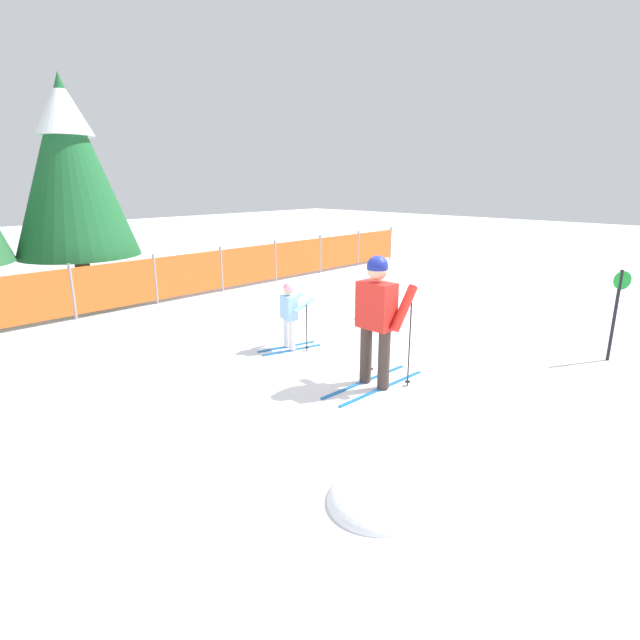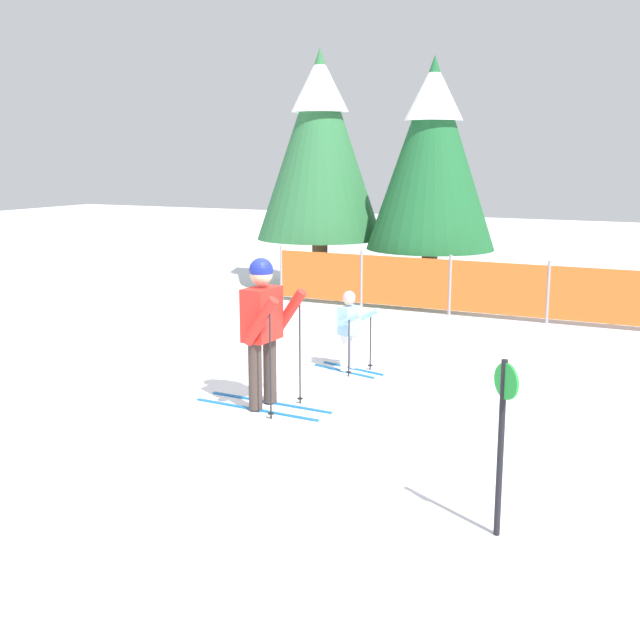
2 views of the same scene
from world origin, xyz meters
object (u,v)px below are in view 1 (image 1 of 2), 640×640
at_px(skier_child, 290,310).
at_px(safety_fence, 250,265).
at_px(skier_adult, 377,310).
at_px(conifer_near, 69,165).
at_px(trail_marker, 617,305).

height_order(skier_child, safety_fence, safety_fence).
relative_size(skier_adult, conifer_near, 0.36).
bearing_deg(skier_child, skier_adult, -81.75).
bearing_deg(skier_child, safety_fence, 73.75).
height_order(conifer_near, trail_marker, conifer_near).
height_order(safety_fence, trail_marker, trail_marker).
xyz_separation_m(skier_adult, conifer_near, (-0.62, 7.91, 1.95)).
xyz_separation_m(skier_child, safety_fence, (2.72, 4.43, -0.09)).
bearing_deg(skier_adult, skier_child, 85.71).
xyz_separation_m(skier_adult, safety_fence, (2.96, 6.35, -0.49)).
relative_size(skier_adult, safety_fence, 0.14).
distance_m(skier_child, trail_marker, 4.98).
bearing_deg(conifer_near, skier_adult, -85.48).
bearing_deg(skier_adult, safety_fence, 67.80).
bearing_deg(safety_fence, skier_adult, -114.97).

